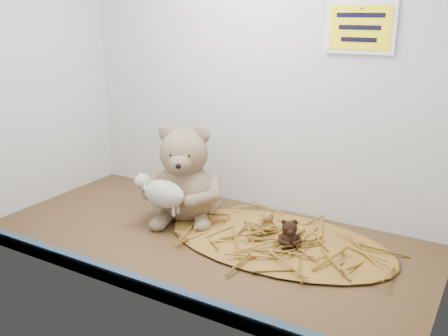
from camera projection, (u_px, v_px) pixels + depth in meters
The scene contains 8 objects.
alcove_shell at pixel (219, 68), 128.53cm from camera, with size 120.40×60.20×90.40cm.
front_rail at pixel (132, 281), 110.64cm from camera, with size 119.28×2.20×3.60cm, color #31455F.
straw_bed at pixel (278, 241), 132.71cm from camera, with size 63.23×36.71×1.22cm, color brown.
main_teddy at pixel (185, 173), 144.92cm from camera, with size 22.70×23.96×28.15cm, color #8C7356, non-canonical shape.
toy_lamb at pixel (164, 194), 137.63cm from camera, with size 16.54×10.10×10.69cm, color beige, non-canonical shape.
mini_teddy_tan at pixel (268, 221), 135.93cm from camera, with size 5.05×5.33×6.26cm, color olive, non-canonical shape.
mini_teddy_brown at pixel (289, 233), 126.98cm from camera, with size 6.27×6.62×7.78cm, color black, non-canonical shape.
wall_sign at pixel (360, 27), 127.75cm from camera, with size 16.00×1.20×11.00cm, color yellow.
Camera 1 is at (67.09, -102.70, 59.50)cm, focal length 40.00 mm.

